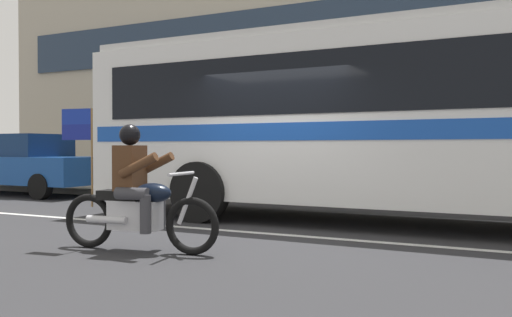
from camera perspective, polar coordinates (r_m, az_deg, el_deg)
ground_plane at (r=8.69m, az=1.84°, el=-7.30°), size 60.00×60.00×0.00m
sidewalk_curb at (r=13.46m, az=10.80°, el=-3.99°), size 28.00×3.80×0.15m
lane_center_stripe at (r=8.15m, az=0.09°, el=-7.83°), size 26.60×0.14×0.01m
transit_bus at (r=9.12m, az=19.32°, el=4.91°), size 12.46×2.79×3.22m
motorcycle_with_rider at (r=6.83m, az=-12.48°, el=-4.00°), size 2.18×0.67×1.78m
parked_sedan_curbside at (r=15.96m, az=-23.14°, el=-0.48°), size 4.57×1.90×1.64m
fire_hydrant at (r=14.80m, az=-11.00°, el=-1.81°), size 0.22×0.30×0.75m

